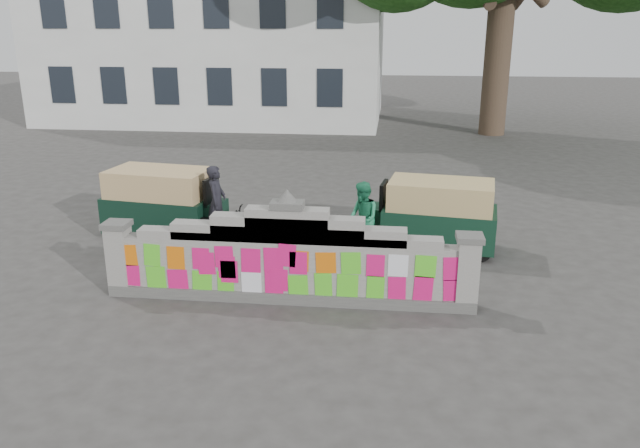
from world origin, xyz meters
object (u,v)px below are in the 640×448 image
object	(u,v)px
cyclist_bike	(218,227)
rickshaw_left	(164,202)
cyclist_rider	(217,213)
pedestrian	(363,218)
rickshaw_right	(436,214)

from	to	relation	value
cyclist_bike	rickshaw_left	world-z (taller)	rickshaw_left
cyclist_rider	rickshaw_left	world-z (taller)	cyclist_rider
pedestrian	rickshaw_right	bearing A→B (deg)	83.02
cyclist_bike	rickshaw_left	bearing A→B (deg)	66.07
cyclist_rider	pedestrian	xyz separation A→B (m)	(3.08, 0.02, -0.01)
pedestrian	rickshaw_left	bearing A→B (deg)	-120.13
cyclist_bike	rickshaw_left	size ratio (longest dim) A/B	0.61
cyclist_bike	pedestrian	distance (m)	3.10
rickshaw_left	cyclist_rider	bearing A→B (deg)	-15.94
cyclist_bike	rickshaw_left	distance (m)	1.57
cyclist_bike	rickshaw_right	bearing A→B (deg)	-84.54
rickshaw_left	rickshaw_right	xyz separation A→B (m)	(6.02, -0.18, -0.02)
cyclist_bike	cyclist_rider	size ratio (longest dim) A/B	1.12
cyclist_rider	rickshaw_right	xyz separation A→B (m)	(4.62, 0.44, 0.00)
rickshaw_right	cyclist_bike	bearing A→B (deg)	13.74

